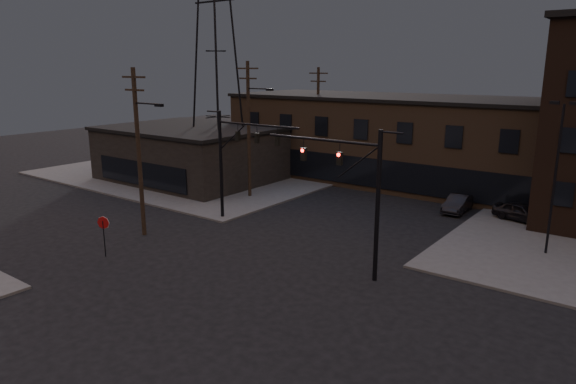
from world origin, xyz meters
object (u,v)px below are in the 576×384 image
object	(u,v)px
traffic_signal_near	(359,187)
parked_car_lot_a	(521,212)
car_crossing	(458,203)
traffic_signal_far	(234,154)
stop_sign	(103,227)

from	to	relation	value
traffic_signal_near	parked_car_lot_a	xyz separation A→B (m)	(4.79, 15.60, -4.11)
parked_car_lot_a	car_crossing	bearing A→B (deg)	101.99
traffic_signal_far	stop_sign	size ratio (longest dim) A/B	3.23
stop_sign	parked_car_lot_a	world-z (taller)	stop_sign
car_crossing	stop_sign	bearing A→B (deg)	-122.68
stop_sign	parked_car_lot_a	distance (m)	28.60
traffic_signal_far	parked_car_lot_a	size ratio (longest dim) A/B	2.02
traffic_signal_far	traffic_signal_near	bearing A→B (deg)	-16.17
traffic_signal_far	car_crossing	distance (m)	17.87
traffic_signal_near	traffic_signal_far	distance (m)	12.57
traffic_signal_far	car_crossing	bearing A→B (deg)	45.18
car_crossing	traffic_signal_far	bearing A→B (deg)	-136.29
traffic_signal_far	stop_sign	bearing A→B (deg)	-97.32
traffic_signal_near	car_crossing	distance (m)	16.36
traffic_signal_near	car_crossing	world-z (taller)	traffic_signal_near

